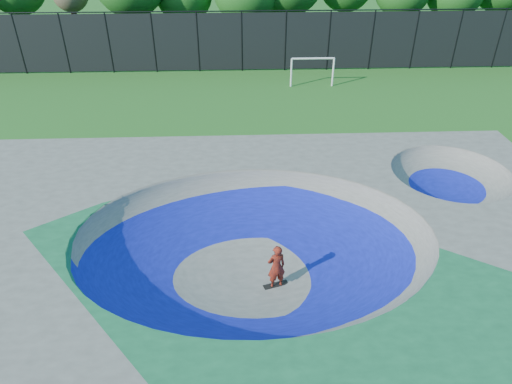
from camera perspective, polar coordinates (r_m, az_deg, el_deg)
The scene contains 6 objects.
ground at distance 14.72m, azimuth -0.25°, elevation -9.89°, with size 120.00×120.00×0.00m, color #1D5718.
skate_deck at distance 14.23m, azimuth -0.25°, elevation -7.64°, with size 22.00×14.00×1.50m, color gray.
skater at distance 13.73m, azimuth 2.56°, elevation -9.32°, with size 0.56×0.37×1.53m, color red.
skateboard at distance 14.23m, azimuth 2.49°, elevation -11.57°, with size 0.78×0.22×0.05m, color black.
soccer_goal at distance 30.11m, azimuth 7.09°, elevation 15.30°, with size 2.80×0.12×1.85m.
fence at distance 32.87m, azimuth -1.78°, elevation 18.41°, with size 48.09×0.09×4.04m.
Camera 1 is at (-0.41, -10.94, 9.84)m, focal length 32.00 mm.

